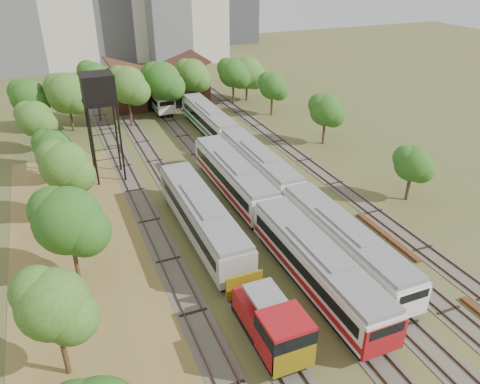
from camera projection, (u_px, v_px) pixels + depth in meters
name	position (u px, v px, depth m)	size (l,w,h in m)	color
ground	(351.00, 298.00, 36.84)	(240.00, 240.00, 0.00)	#475123
dry_grass_patch	(103.00, 294.00, 37.21)	(14.00, 60.00, 0.04)	brown
tracks	(228.00, 174.00, 57.02)	(24.60, 80.00, 0.19)	#4C473D
railcar_red_set	(269.00, 215.00, 44.09)	(3.26, 34.57, 4.04)	black
railcar_green_set	(259.00, 165.00, 54.37)	(3.10, 52.07, 3.84)	black
railcar_rear	(155.00, 95.00, 81.00)	(2.86, 16.08, 3.53)	black
shunter_locomotive	(273.00, 326.00, 31.41)	(3.04, 8.11, 3.98)	black
old_grey_coach	(202.00, 217.00, 43.51)	(3.29, 18.00, 4.08)	black
water_tower	(98.00, 91.00, 51.40)	(3.61, 3.61, 12.46)	black
rail_pile_far	(387.00, 236.00, 44.51)	(0.55, 8.85, 0.29)	#5D311A
maintenance_shed	(158.00, 86.00, 82.53)	(16.45, 11.55, 7.58)	#3D1C16
tree_band_left	(50.00, 174.00, 45.12)	(7.95, 63.18, 8.46)	#382616
tree_band_far	(163.00, 80.00, 74.42)	(36.32, 11.01, 9.20)	#382616
tree_band_right	(320.00, 111.00, 64.04)	(5.37, 36.04, 7.05)	#382616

